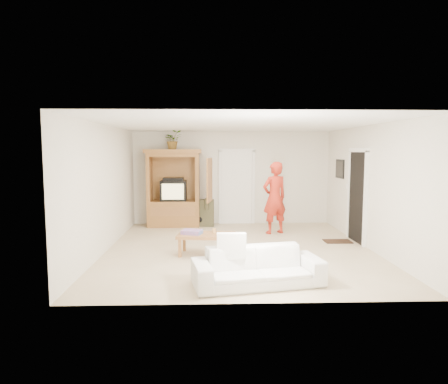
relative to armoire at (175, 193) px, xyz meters
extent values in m
plane|color=tan|center=(1.58, -2.66, -0.91)|extent=(6.00, 6.00, 0.00)
plane|color=white|center=(1.58, -2.66, 1.69)|extent=(6.00, 6.00, 0.00)
plane|color=silver|center=(1.58, 0.34, 0.39)|extent=(5.50, 0.00, 5.50)
plane|color=silver|center=(1.58, -5.66, 0.39)|extent=(5.50, 0.00, 5.50)
plane|color=silver|center=(-1.17, -2.66, 0.39)|extent=(0.00, 6.00, 6.00)
plane|color=silver|center=(4.33, -2.66, 0.39)|extent=(0.00, 6.00, 6.00)
cube|color=brown|center=(-0.02, -0.01, -0.56)|extent=(1.40, 0.60, 0.70)
cube|color=brown|center=(-0.67, -0.01, 0.39)|extent=(0.10, 0.60, 1.20)
cube|color=brown|center=(0.63, -0.01, 0.39)|extent=(0.10, 0.60, 1.20)
cube|color=brown|center=(-0.02, 0.26, 0.39)|extent=(1.40, 0.06, 1.20)
cube|color=brown|center=(-0.02, -0.01, 1.04)|extent=(1.40, 0.60, 0.10)
cube|color=brown|center=(-0.02, -0.01, 1.14)|extent=(1.52, 0.68, 0.10)
cube|color=brown|center=(0.96, -0.48, 0.39)|extent=(0.16, 0.67, 1.15)
cube|color=black|center=(-0.02, 0.02, 0.07)|extent=(0.70, 0.52, 0.55)
cube|color=tan|center=(-0.02, -0.25, 0.07)|extent=(0.58, 0.02, 0.42)
cube|color=black|center=(-0.02, -0.01, 0.38)|extent=(0.55, 0.35, 0.08)
cube|color=#9D6136|center=(-0.02, -0.30, -0.46)|extent=(1.19, 0.03, 0.25)
cube|color=white|center=(1.73, 0.31, 0.11)|extent=(0.85, 0.05, 2.04)
cube|color=black|center=(4.30, -2.06, 0.11)|extent=(0.05, 0.90, 2.04)
cube|color=black|center=(4.31, -0.76, 0.69)|extent=(0.03, 0.60, 0.48)
cube|color=#382316|center=(3.88, -2.06, -0.90)|extent=(0.60, 0.40, 0.02)
imported|color=#4C7238|center=(-0.02, -0.03, 1.44)|extent=(0.56, 0.53, 0.51)
imported|color=#AE2717|center=(2.58, -1.09, -0.01)|extent=(0.77, 0.65, 1.80)
imported|color=silver|center=(1.70, -4.92, -0.62)|extent=(2.09, 1.13, 0.58)
cube|color=#9D6136|center=(0.90, -3.08, -0.52)|extent=(1.19, 0.75, 0.06)
cube|color=#9D6136|center=(0.38, -3.26, -0.73)|extent=(0.07, 0.07, 0.36)
cube|color=#9D6136|center=(0.44, -2.79, -0.73)|extent=(0.07, 0.07, 0.36)
cube|color=#9D6136|center=(1.36, -3.37, -0.73)|extent=(0.07, 0.07, 0.36)
cube|color=#9D6136|center=(1.42, -2.90, -0.73)|extent=(0.07, 0.07, 0.36)
cube|color=#CE4477|center=(0.61, -3.08, -0.45)|extent=(0.45, 0.38, 0.08)
cylinder|color=tan|center=(1.05, -3.03, -0.44)|extent=(0.08, 0.08, 0.10)
camera|label=1|loc=(0.98, -10.88, 1.17)|focal=32.00mm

